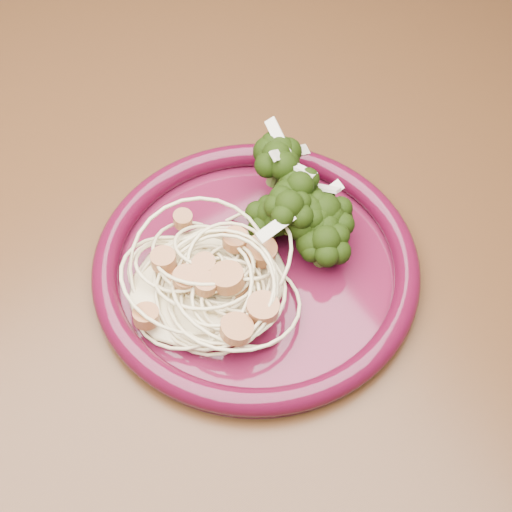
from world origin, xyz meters
The scene contains 6 objects.
dining_table centered at (0.00, 0.00, 0.65)m, with size 1.20×0.80×0.75m.
dinner_plate centered at (0.02, -0.08, 0.76)m, with size 0.27×0.27×0.02m.
spaghetti_pile centered at (-0.02, -0.07, 0.77)m, with size 0.12×0.11×0.03m, color beige.
scallop_cluster centered at (-0.02, -0.07, 0.80)m, with size 0.11×0.11×0.04m, color #AD6C3C, non-canonical shape.
broccoli_pile centered at (0.07, -0.08, 0.78)m, with size 0.08×0.14×0.05m, color black.
onion_garnish centered at (0.07, -0.08, 0.81)m, with size 0.06×0.09×0.05m, color beige, non-canonical shape.
Camera 1 is at (-0.15, -0.34, 1.19)m, focal length 50.00 mm.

